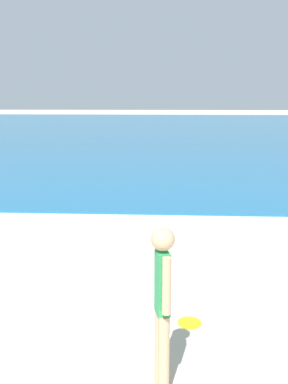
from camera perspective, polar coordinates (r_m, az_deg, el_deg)
name	(u,v)px	position (r m, az deg, el deg)	size (l,w,h in m)	color
water	(164,128)	(40.65, 2.53, 7.88)	(160.00, 60.00, 0.06)	#1E6B9E
person_standing	(162,301)	(4.34, 2.29, -13.25)	(0.21, 0.36, 1.61)	#DDAD84
frisbee	(190,323)	(5.93, 5.65, -15.79)	(0.29, 0.29, 0.03)	yellow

